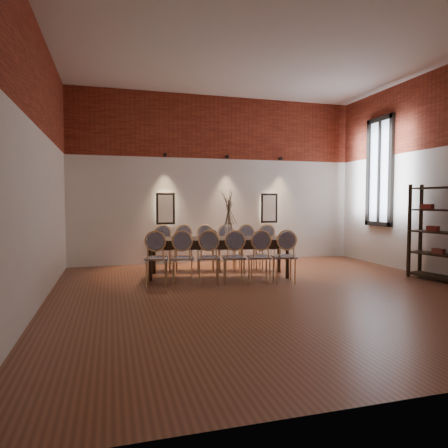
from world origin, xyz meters
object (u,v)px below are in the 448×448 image
object	(u,v)px
book	(205,237)
shelving_rack	(437,232)
chair_near_b	(183,258)
chair_near_d	(234,257)
chair_near_f	(284,257)
chair_far_e	(248,248)
chair_far_b	(184,248)
chair_far_c	(205,248)
chair_far_d	(227,248)
vase	(228,230)
dining_table	(218,257)
chair_near_a	(157,258)
chair_near_c	(208,258)
chair_far_a	(162,249)
bowl	(211,234)
chair_far_f	(269,248)
chair_near_e	(259,257)

from	to	relation	value
book	shelving_rack	world-z (taller)	shelving_rack
chair_near_b	chair_near_d	size ratio (longest dim) A/B	1.00
chair_near_d	chair_near_f	xyz separation A→B (m)	(0.90, -0.18, 0.00)
chair_far_e	shelving_rack	xyz separation A→B (m)	(2.97, -2.10, 0.43)
chair_far_b	chair_far_e	world-z (taller)	same
shelving_rack	chair_far_c	bearing A→B (deg)	139.60
chair_far_d	chair_far_e	xyz separation A→B (m)	(0.45, -0.09, 0.00)
vase	shelving_rack	size ratio (longest dim) A/B	0.17
chair_near_d	chair_far_c	world-z (taller)	same
dining_table	chair_near_a	xyz separation A→B (m)	(-1.26, -0.49, 0.09)
book	chair_near_c	bearing A→B (deg)	-99.08
chair_far_a	chair_near_d	bearing A→B (deg)	133.58
bowl	chair_near_c	bearing A→B (deg)	-107.77
chair_far_c	chair_near_f	bearing A→B (deg)	133.58
chair_far_c	chair_near_d	bearing A→B (deg)	107.60
chair_far_f	book	xyz separation A→B (m)	(-1.49, -0.31, 0.30)
chair_far_c	chair_near_a	bearing A→B (deg)	57.61
vase	chair_near_d	bearing A→B (deg)	-98.66
chair_far_f	vase	bearing A→B (deg)	37.31
book	chair_near_e	bearing A→B (deg)	-53.12
chair_near_e	chair_far_a	bearing A→B (deg)	141.76
chair_far_a	chair_far_d	size ratio (longest dim) A/B	1.00
chair_far_c	chair_far_d	distance (m)	0.46
bowl	book	world-z (taller)	bowl
chair_near_b	chair_near_e	xyz separation A→B (m)	(1.35, -0.26, 0.00)
chair_near_b	book	xyz separation A→B (m)	(0.58, 0.75, 0.30)
chair_near_e	bowl	bearing A→B (deg)	141.27
chair_near_e	book	world-z (taller)	chair_near_e
chair_near_e	chair_near_b	bearing A→B (deg)	180.00
chair_near_c	chair_far_c	xyz separation A→B (m)	(0.28, 1.42, 0.00)
chair_near_b	book	world-z (taller)	chair_near_b
chair_near_d	vase	xyz separation A→B (m)	(0.11, 0.71, 0.43)
chair_near_b	chair_near_f	distance (m)	1.83
chair_near_e	chair_far_d	xyz separation A→B (m)	(-0.17, 1.50, 0.00)
chair_near_b	chair_far_a	distance (m)	1.51
chair_near_f	vase	size ratio (longest dim) A/B	3.13
dining_table	chair_far_c	size ratio (longest dim) A/B	2.92
chair_near_d	vase	bearing A→B (deg)	92.47
chair_near_d	dining_table	bearing A→B (deg)	107.60
chair_far_b	chair_near_d	bearing A→B (deg)	122.39
chair_near_b	bowl	distance (m)	0.94
chair_near_b	shelving_rack	world-z (taller)	shelving_rack
bowl	chair_far_e	bearing A→B (deg)	31.53
dining_table	shelving_rack	world-z (taller)	shelving_rack
chair_far_a	chair_near_f	bearing A→B (deg)	147.77
book	chair_near_b	bearing A→B (deg)	-127.78
chair_far_d	chair_far_f	bearing A→B (deg)	-180.00
chair_near_e	shelving_rack	xyz separation A→B (m)	(3.25, -0.68, 0.43)
chair_near_d	book	size ratio (longest dim) A/B	3.62
chair_near_c	bowl	world-z (taller)	chair_near_c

